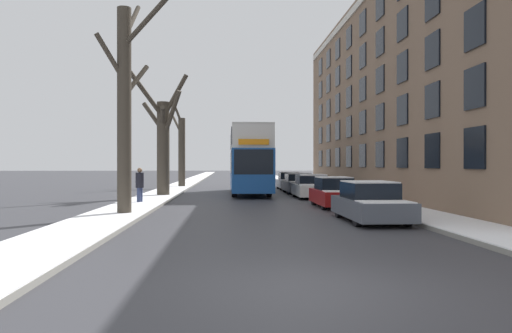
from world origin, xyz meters
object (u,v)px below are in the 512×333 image
object	(u,v)px
parked_car_1	(334,193)
pedestrian_left_sidewalk	(140,185)
bare_tree_left_2	(181,149)
parked_car_3	(298,184)
parked_car_4	(289,181)
parked_car_0	(370,203)
double_decker_bus	(249,157)
bare_tree_left_1	(163,140)
bare_tree_left_0	(125,102)
parked_car_2	(311,187)

from	to	relation	value
parked_car_1	pedestrian_left_sidewalk	bearing A→B (deg)	169.28
bare_tree_left_2	parked_car_3	distance (m)	12.35
parked_car_4	pedestrian_left_sidewalk	bearing A→B (deg)	-121.39
bare_tree_left_2	parked_car_0	world-z (taller)	bare_tree_left_2
double_decker_bus	parked_car_4	bearing A→B (deg)	60.17
parked_car_4	pedestrian_left_sidewalk	world-z (taller)	pedestrian_left_sidewalk
bare_tree_left_1	bare_tree_left_0	bearing A→B (deg)	-89.99
bare_tree_left_2	bare_tree_left_1	bearing A→B (deg)	-89.86
bare_tree_left_1	parked_car_3	xyz separation A→B (m)	(8.81, 4.17, -2.79)
bare_tree_left_1	double_decker_bus	world-z (taller)	bare_tree_left_1
parked_car_3	bare_tree_left_2	bearing A→B (deg)	137.14
bare_tree_left_0	pedestrian_left_sidewalk	size ratio (longest dim) A/B	4.70
pedestrian_left_sidewalk	bare_tree_left_2	bearing A→B (deg)	-161.87
parked_car_0	parked_car_3	distance (m)	17.44
parked_car_4	parked_car_0	bearing A→B (deg)	-90.00
parked_car_3	parked_car_4	bearing A→B (deg)	90.00
parked_car_1	parked_car_4	bearing A→B (deg)	90.00
bare_tree_left_1	parked_car_3	world-z (taller)	bare_tree_left_1
pedestrian_left_sidewalk	double_decker_bus	bearing A→B (deg)	166.90
bare_tree_left_2	parked_car_4	size ratio (longest dim) A/B	1.91
bare_tree_left_1	parked_car_2	world-z (taller)	bare_tree_left_1
bare_tree_left_2	pedestrian_left_sidewalk	distance (m)	18.22
bare_tree_left_0	bare_tree_left_2	xyz separation A→B (m)	(-0.03, 23.51, -1.02)
double_decker_bus	parked_car_2	world-z (taller)	double_decker_bus
parked_car_1	parked_car_3	bearing A→B (deg)	90.00
parked_car_0	parked_car_1	world-z (taller)	parked_car_1
parked_car_2	parked_car_3	bearing A→B (deg)	90.00
parked_car_0	pedestrian_left_sidewalk	bearing A→B (deg)	140.58
parked_car_3	parked_car_4	xyz separation A→B (m)	(0.00, 5.23, -0.01)
bare_tree_left_2	parked_car_1	size ratio (longest dim) A/B	1.79
parked_car_2	parked_car_1	bearing A→B (deg)	-90.00
parked_car_0	pedestrian_left_sidewalk	size ratio (longest dim) A/B	2.45
bare_tree_left_1	parked_car_2	distance (m)	9.32
parked_car_4	parked_car_2	bearing A→B (deg)	-90.00
bare_tree_left_1	parked_car_1	size ratio (longest dim) A/B	1.78
parked_car_2	parked_car_4	distance (m)	10.61
parked_car_4	double_decker_bus	bearing A→B (deg)	-119.83
bare_tree_left_0	parked_car_0	bearing A→B (deg)	-13.61
pedestrian_left_sidewalk	bare_tree_left_1	bearing A→B (deg)	-164.71
bare_tree_left_1	parked_car_0	world-z (taller)	bare_tree_left_1
parked_car_4	parked_car_1	bearing A→B (deg)	-90.00
parked_car_3	double_decker_bus	bearing A→B (deg)	-166.89
bare_tree_left_0	parked_car_0	world-z (taller)	bare_tree_left_0
parked_car_2	parked_car_4	size ratio (longest dim) A/B	1.00
parked_car_0	parked_car_2	distance (m)	12.06
double_decker_bus	parked_car_1	distance (m)	11.49
parked_car_4	parked_car_3	bearing A→B (deg)	-90.00
double_decker_bus	pedestrian_left_sidewalk	bearing A→B (deg)	-122.40
bare_tree_left_2	double_decker_bus	distance (m)	10.53
parked_car_1	parked_car_2	bearing A→B (deg)	90.00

